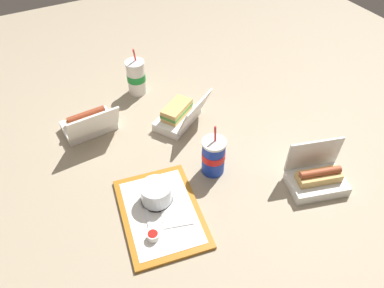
# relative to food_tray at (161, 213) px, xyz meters

# --- Properties ---
(ground_plane) EXTENTS (3.20, 3.20, 0.00)m
(ground_plane) POSITION_rel_food_tray_xyz_m (0.24, -0.24, -0.01)
(ground_plane) COLOR gray
(food_tray) EXTENTS (0.41, 0.32, 0.01)m
(food_tray) POSITION_rel_food_tray_xyz_m (0.00, 0.00, 0.00)
(food_tray) COLOR #A56619
(food_tray) RESTS_ON ground_plane
(cake_container) EXTENTS (0.11, 0.11, 0.07)m
(cake_container) POSITION_rel_food_tray_xyz_m (0.05, -0.01, 0.04)
(cake_container) COLOR black
(cake_container) RESTS_ON food_tray
(ketchup_cup) EXTENTS (0.04, 0.04, 0.02)m
(ketchup_cup) POSITION_rel_food_tray_xyz_m (-0.08, 0.06, 0.02)
(ketchup_cup) COLOR white
(ketchup_cup) RESTS_ON food_tray
(napkin_stack) EXTENTS (0.12, 0.12, 0.00)m
(napkin_stack) POSITION_rel_food_tray_xyz_m (-0.03, -0.04, 0.01)
(napkin_stack) COLOR white
(napkin_stack) RESTS_ON food_tray
(plastic_fork) EXTENTS (0.11, 0.04, 0.00)m
(plastic_fork) POSITION_rel_food_tray_xyz_m (0.00, 0.05, 0.01)
(plastic_fork) COLOR white
(plastic_fork) RESTS_ON food_tray
(clamshell_hotdog_front) EXTENTS (0.19, 0.23, 0.17)m
(clamshell_hotdog_front) POSITION_rel_food_tray_xyz_m (-0.15, -0.54, 0.03)
(clamshell_hotdog_front) COLOR white
(clamshell_hotdog_front) RESTS_ON ground_plane
(clamshell_sandwich_center) EXTENTS (0.26, 0.27, 0.15)m
(clamshell_sandwich_center) POSITION_rel_food_tray_xyz_m (0.39, -0.27, 0.04)
(clamshell_sandwich_center) COLOR white
(clamshell_sandwich_center) RESTS_ON ground_plane
(clamshell_hotdog_corner) EXTENTS (0.20, 0.22, 0.16)m
(clamshell_hotdog_corner) POSITION_rel_food_tray_xyz_m (0.52, 0.09, 0.03)
(clamshell_hotdog_corner) COLOR white
(clamshell_hotdog_corner) RESTS_ON ground_plane
(soda_cup_right) EXTENTS (0.09, 0.09, 0.21)m
(soda_cup_right) POSITION_rel_food_tray_xyz_m (0.09, -0.26, 0.07)
(soda_cup_right) COLOR #1938B7
(soda_cup_right) RESTS_ON ground_plane
(soda_cup_corner) EXTENTS (0.09, 0.09, 0.22)m
(soda_cup_corner) POSITION_rel_food_tray_xyz_m (0.69, -0.19, 0.08)
(soda_cup_corner) COLOR white
(soda_cup_corner) RESTS_ON ground_plane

